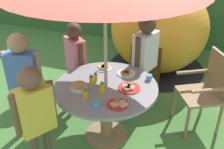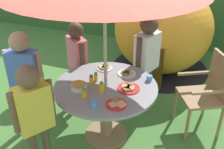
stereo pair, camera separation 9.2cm
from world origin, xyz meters
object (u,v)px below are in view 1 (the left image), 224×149
object	(u,v)px
plate_far_right	(118,104)
plate_far_left	(129,88)
child_in_yellow_shirt	(35,110)
potted_plant	(29,82)
plate_center_front	(126,73)
child_in_white_shirt	(145,51)
juice_bottle_near_right	(91,80)
child_in_pink_shirt	(75,55)
cup_near	(149,77)
plate_mid_right	(104,68)
juice_bottle_near_left	(85,94)
cup_far	(96,105)
snack_bowl	(79,86)
wooden_chair	(207,88)
juice_bottle_mid_left	(96,77)
garden_table	(106,99)
juice_bottle_center_back	(102,88)
child_in_blue_shirt	(23,73)
dome_tent	(159,28)

from	to	relation	value
plate_far_right	plate_far_left	world-z (taller)	same
child_in_yellow_shirt	plate_far_right	distance (m)	0.82
potted_plant	plate_center_front	xyz separation A→B (m)	(1.45, 0.02, 0.41)
child_in_white_shirt	juice_bottle_near_right	size ratio (longest dim) A/B	12.28
child_in_pink_shirt	cup_near	world-z (taller)	child_in_pink_shirt
plate_mid_right	cup_near	xyz separation A→B (m)	(0.60, -0.08, 0.02)
juice_bottle_near_left	cup_far	distance (m)	0.21
plate_far_left	cup_far	bearing A→B (deg)	-115.99
plate_far_left	juice_bottle_near_left	size ratio (longest dim) A/B	2.35
child_in_white_shirt	plate_center_front	distance (m)	0.48
juice_bottle_near_left	juice_bottle_near_right	distance (m)	0.28
snack_bowl	plate_far_left	distance (m)	0.55
wooden_chair	child_in_pink_shirt	world-z (taller)	child_in_pink_shirt
child_in_yellow_shirt	snack_bowl	world-z (taller)	child_in_yellow_shirt
juice_bottle_near_left	child_in_pink_shirt	bearing A→B (deg)	121.69
child_in_yellow_shirt	cup_far	bearing A→B (deg)	-26.37
plate_center_front	juice_bottle_mid_left	world-z (taller)	juice_bottle_mid_left
juice_bottle_near_left	garden_table	bearing A→B (deg)	66.89
snack_bowl	juice_bottle_near_left	world-z (taller)	juice_bottle_near_left
plate_far_right	juice_bottle_center_back	xyz separation A→B (m)	(-0.23, 0.16, 0.05)
garden_table	child_in_white_shirt	size ratio (longest dim) A/B	0.87
garden_table	potted_plant	bearing A→B (deg)	166.57
garden_table	juice_bottle_center_back	size ratio (longest dim) A/B	9.17
cup_far	child_in_yellow_shirt	bearing A→B (deg)	-148.35
child_in_pink_shirt	juice_bottle_center_back	xyz separation A→B (m)	(0.64, -0.67, 0.01)
child_in_pink_shirt	plate_far_left	xyz separation A→B (m)	(0.89, -0.50, -0.04)
child_in_white_shirt	juice_bottle_near_left	distance (m)	1.15
plate_center_front	juice_bottle_near_right	distance (m)	0.47
plate_far_right	plate_mid_right	bearing A→B (deg)	121.23
juice_bottle_mid_left	wooden_chair	bearing A→B (deg)	23.30
garden_table	plate_far_right	xyz separation A→B (m)	(0.24, -0.30, 0.20)
juice_bottle_near_left	cup_far	xyz separation A→B (m)	(0.17, -0.12, -0.01)
wooden_chair	cup_far	world-z (taller)	wooden_chair
plate_center_front	juice_bottle_near_left	xyz separation A→B (m)	(-0.27, -0.63, 0.04)
garden_table	child_in_white_shirt	bearing A→B (deg)	70.52
child_in_white_shirt	juice_bottle_mid_left	world-z (taller)	child_in_white_shirt
child_in_white_shirt	snack_bowl	world-z (taller)	child_in_white_shirt
wooden_chair	plate_far_right	world-z (taller)	wooden_chair
plate_far_left	plate_center_front	distance (m)	0.33
garden_table	plate_far_right	bearing A→B (deg)	-51.39
juice_bottle_mid_left	plate_mid_right	bearing A→B (deg)	93.23
child_in_blue_shirt	cup_near	distance (m)	1.47
cup_near	juice_bottle_mid_left	bearing A→B (deg)	-158.70
juice_bottle_near_left	plate_far_left	bearing A→B (deg)	39.53
garden_table	snack_bowl	size ratio (longest dim) A/B	6.61
plate_mid_right	garden_table	bearing A→B (deg)	-65.82
plate_far_right	juice_bottle_center_back	world-z (taller)	juice_bottle_center_back
dome_tent	child_in_yellow_shirt	bearing A→B (deg)	-101.67
plate_far_left	juice_bottle_near_right	bearing A→B (deg)	-174.45
wooden_chair	juice_bottle_center_back	size ratio (longest dim) A/B	7.92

